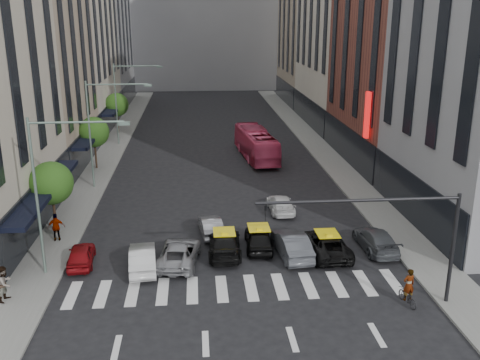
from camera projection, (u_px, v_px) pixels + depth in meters
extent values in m
plane|color=black|center=(242.00, 302.00, 27.79)|extent=(160.00, 160.00, 0.00)
cube|color=slate|center=(106.00, 158.00, 55.38)|extent=(3.00, 96.00, 0.15)
cube|color=slate|center=(324.00, 153.00, 57.24)|extent=(3.00, 96.00, 0.15)
cube|color=tan|center=(33.00, 40.00, 49.48)|extent=(8.00, 16.00, 24.00)
cube|color=gray|center=(98.00, 9.00, 83.79)|extent=(8.00, 18.00, 30.00)
cube|color=brown|center=(395.00, 29.00, 50.99)|extent=(8.00, 18.00, 26.00)
cube|color=tan|center=(311.00, 16.00, 86.84)|extent=(8.00, 18.00, 28.00)
cylinder|color=black|center=(54.00, 210.00, 35.84)|extent=(0.18, 0.18, 3.15)
sphere|color=#204814|center=(51.00, 183.00, 35.26)|extent=(2.88, 2.88, 2.88)
cylinder|color=black|center=(95.00, 152.00, 51.06)|extent=(0.18, 0.18, 3.15)
sphere|color=#204814|center=(94.00, 132.00, 50.48)|extent=(2.88, 2.88, 2.88)
cylinder|color=black|center=(118.00, 120.00, 66.28)|extent=(0.18, 0.18, 3.15)
sphere|color=#204814|center=(117.00, 105.00, 65.70)|extent=(2.88, 2.88, 2.88)
cylinder|color=gray|center=(37.00, 198.00, 29.32)|extent=(0.16, 0.16, 9.00)
cylinder|color=gray|center=(76.00, 122.00, 28.28)|extent=(5.00, 0.12, 0.12)
cube|color=gray|center=(124.00, 123.00, 28.51)|extent=(0.60, 0.25, 0.18)
cylinder|color=gray|center=(90.00, 135.00, 44.54)|extent=(0.16, 0.16, 9.00)
cylinder|color=gray|center=(117.00, 84.00, 43.50)|extent=(5.00, 0.12, 0.12)
cube|color=gray|center=(148.00, 85.00, 43.73)|extent=(0.60, 0.25, 0.18)
cylinder|color=gray|center=(116.00, 104.00, 59.76)|extent=(0.16, 0.16, 9.00)
cylinder|color=gray|center=(136.00, 66.00, 58.72)|extent=(5.00, 0.12, 0.12)
cube|color=gray|center=(159.00, 67.00, 58.95)|extent=(0.60, 0.25, 0.18)
cylinder|color=black|center=(452.00, 250.00, 26.80)|extent=(0.20, 0.20, 6.00)
cylinder|color=black|center=(359.00, 200.00, 25.56)|extent=(10.00, 0.16, 0.16)
imported|color=black|center=(265.00, 213.00, 25.34)|extent=(0.13, 0.16, 0.80)
cube|color=red|center=(367.00, 115.00, 46.05)|extent=(0.30, 0.70, 4.00)
imported|color=maroon|center=(81.00, 255.00, 31.79)|extent=(1.78, 3.77, 1.25)
imported|color=silver|center=(142.00, 258.00, 31.19)|extent=(1.88, 4.40, 1.41)
imported|color=gray|center=(179.00, 253.00, 31.95)|extent=(2.85, 5.09, 1.34)
imported|color=black|center=(224.00, 243.00, 33.24)|extent=(2.15, 5.01, 1.44)
imported|color=black|center=(259.00, 238.00, 33.96)|extent=(1.84, 4.22, 1.42)
imported|color=#474A50|center=(292.00, 244.00, 32.90)|extent=(2.09, 4.80, 1.53)
imported|color=black|center=(327.00, 244.00, 33.12)|extent=(2.42, 5.04, 1.39)
imported|color=#46494E|center=(376.00, 240.00, 33.80)|extent=(2.03, 4.73, 1.36)
imported|color=#9E9EA3|center=(211.00, 226.00, 36.11)|extent=(1.79, 4.00, 1.28)
imported|color=white|center=(281.00, 204.00, 40.35)|extent=(1.81, 4.28, 1.23)
imported|color=#DB406A|center=(256.00, 144.00, 55.07)|extent=(3.67, 11.08, 3.03)
imported|color=black|center=(407.00, 297.00, 27.46)|extent=(0.85, 1.70, 0.85)
imported|color=gray|center=(410.00, 274.00, 27.07)|extent=(0.71, 0.53, 1.76)
imported|color=gray|center=(5.00, 283.00, 27.43)|extent=(0.92, 1.07, 1.91)
imported|color=gray|center=(56.00, 227.00, 34.73)|extent=(1.14, 0.59, 1.85)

